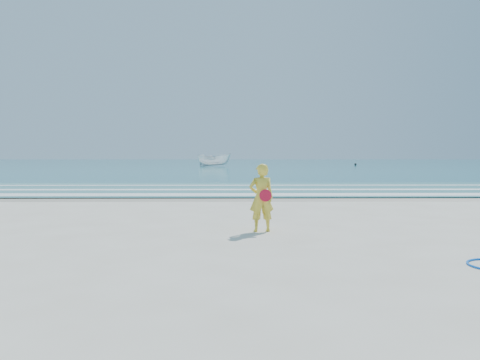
{
  "coord_description": "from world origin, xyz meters",
  "views": [
    {
      "loc": [
        0.59,
        -9.44,
        1.7
      ],
      "look_at": [
        0.75,
        4.0,
        1.0
      ],
      "focal_mm": 35.0,
      "sensor_mm": 36.0,
      "label": 1
    }
  ],
  "objects": [
    {
      "name": "ocean",
      "position": [
        0.0,
        105.0,
        0.02
      ],
      "size": [
        400.0,
        190.0,
        0.04
      ],
      "primitive_type": "cube",
      "color": "#19727F",
      "rests_on": "ground"
    },
    {
      "name": "ground",
      "position": [
        0.0,
        0.0,
        0.0
      ],
      "size": [
        400.0,
        400.0,
        0.0
      ],
      "primitive_type": "plane",
      "color": "silver",
      "rests_on": "ground"
    },
    {
      "name": "foam_mid",
      "position": [
        0.0,
        13.2,
        0.05
      ],
      "size": [
        400.0,
        0.9,
        0.01
      ],
      "primitive_type": "cube",
      "color": "white",
      "rests_on": "shallow"
    },
    {
      "name": "shallow",
      "position": [
        0.0,
        14.0,
        0.04
      ],
      "size": [
        400.0,
        10.0,
        0.01
      ],
      "primitive_type": "cube",
      "color": "#59B7AD",
      "rests_on": "ocean"
    },
    {
      "name": "buoy",
      "position": [
        20.93,
        68.87,
        0.24
      ],
      "size": [
        0.39,
        0.39,
        0.39
      ],
      "primitive_type": "sphere",
      "color": "black",
      "rests_on": "ocean"
    },
    {
      "name": "boat",
      "position": [
        -2.52,
        62.1,
        1.04
      ],
      "size": [
        5.45,
        2.8,
        2.01
      ],
      "primitive_type": "imported",
      "rotation": [
        0.0,
        0.0,
        1.4
      ],
      "color": "white",
      "rests_on": "ocean"
    },
    {
      "name": "foam_far",
      "position": [
        0.0,
        16.5,
        0.05
      ],
      "size": [
        400.0,
        0.6,
        0.01
      ],
      "primitive_type": "cube",
      "color": "white",
      "rests_on": "shallow"
    },
    {
      "name": "wet_sand",
      "position": [
        0.0,
        9.0,
        0.0
      ],
      "size": [
        400.0,
        2.4,
        0.0
      ],
      "primitive_type": "cube",
      "color": "#B2A893",
      "rests_on": "ground"
    },
    {
      "name": "foam_near",
      "position": [
        0.0,
        10.3,
        0.05
      ],
      "size": [
        400.0,
        1.4,
        0.01
      ],
      "primitive_type": "cube",
      "color": "white",
      "rests_on": "shallow"
    },
    {
      "name": "woman",
      "position": [
        1.19,
        0.97,
        0.76
      ],
      "size": [
        0.6,
        0.44,
        1.52
      ],
      "color": "yellow",
      "rests_on": "ground"
    }
  ]
}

